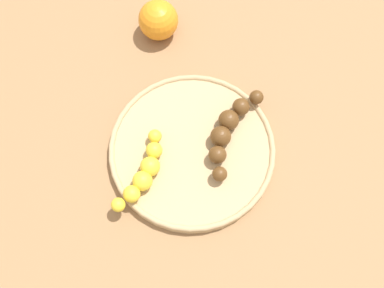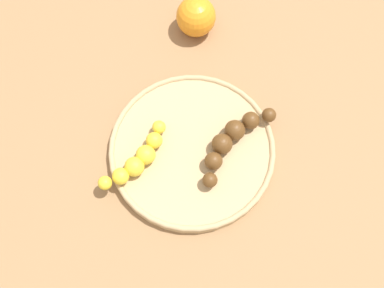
{
  "view_description": "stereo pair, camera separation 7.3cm",
  "coord_description": "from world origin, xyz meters",
  "px_view_note": "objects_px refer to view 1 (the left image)",
  "views": [
    {
      "loc": [
        -0.26,
        0.04,
        0.72
      ],
      "look_at": [
        0.0,
        0.0,
        0.04
      ],
      "focal_mm": 40.83,
      "sensor_mm": 36.0,
      "label": 1
    },
    {
      "loc": [
        -0.26,
        -0.03,
        0.72
      ],
      "look_at": [
        0.0,
        0.0,
        0.04
      ],
      "focal_mm": 40.83,
      "sensor_mm": 36.0,
      "label": 2
    }
  ],
  "objects_px": {
    "banana_overripe": "(229,130)",
    "orange_fruit": "(158,20)",
    "banana_yellow": "(144,172)",
    "fruit_bowl": "(192,149)"
  },
  "relations": [
    {
      "from": "banana_overripe",
      "to": "orange_fruit",
      "type": "height_order",
      "value": "orange_fruit"
    },
    {
      "from": "banana_overripe",
      "to": "orange_fruit",
      "type": "distance_m",
      "value": 0.26
    },
    {
      "from": "banana_overripe",
      "to": "banana_yellow",
      "type": "xyz_separation_m",
      "value": [
        -0.05,
        0.15,
        -0.0
      ]
    },
    {
      "from": "fruit_bowl",
      "to": "banana_yellow",
      "type": "relative_size",
      "value": 2.19
    },
    {
      "from": "banana_yellow",
      "to": "orange_fruit",
      "type": "xyz_separation_m",
      "value": [
        0.29,
        -0.06,
        0.0
      ]
    },
    {
      "from": "fruit_bowl",
      "to": "orange_fruit",
      "type": "relative_size",
      "value": 3.8
    },
    {
      "from": "fruit_bowl",
      "to": "orange_fruit",
      "type": "distance_m",
      "value": 0.26
    },
    {
      "from": "fruit_bowl",
      "to": "banana_yellow",
      "type": "xyz_separation_m",
      "value": [
        -0.04,
        0.09,
        0.02
      ]
    },
    {
      "from": "banana_overripe",
      "to": "banana_yellow",
      "type": "relative_size",
      "value": 1.16
    },
    {
      "from": "orange_fruit",
      "to": "banana_overripe",
      "type": "bearing_deg",
      "value": -160.15
    }
  ]
}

